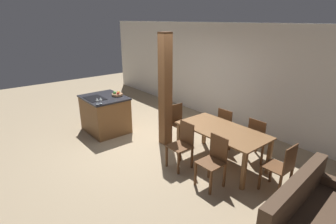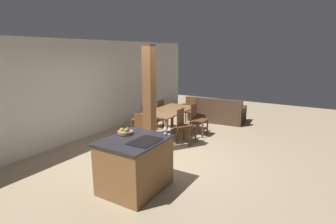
{
  "view_description": "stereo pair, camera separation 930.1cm",
  "coord_description": "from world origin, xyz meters",
  "px_view_note": "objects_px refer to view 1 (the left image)",
  "views": [
    {
      "loc": [
        4.59,
        -3.07,
        2.8
      ],
      "look_at": [
        0.6,
        0.2,
        0.95
      ],
      "focal_mm": 28.0,
      "sensor_mm": 36.0,
      "label": 1
    },
    {
      "loc": [
        -4.7,
        -2.98,
        2.4
      ],
      "look_at": [
        0.6,
        0.2,
        0.95
      ],
      "focal_mm": 28.0,
      "sensor_mm": 36.0,
      "label": 2
    }
  ],
  "objects_px": {
    "dining_chair_near_right": "(213,160)",
    "dining_chair_foot_end": "(281,167)",
    "kitchen_island": "(105,114)",
    "wine_glass_middle": "(101,99)",
    "dining_chair_near_left": "(182,144)",
    "dining_table": "(222,134)",
    "dining_chair_head_end": "(179,123)",
    "wine_glass_near": "(97,100)",
    "dining_chair_far_right": "(259,138)",
    "timber_post": "(165,91)",
    "fruit_bowl": "(117,94)",
    "dining_chair_far_left": "(227,127)"
  },
  "relations": [
    {
      "from": "dining_table",
      "to": "wine_glass_middle",
      "type": "bearing_deg",
      "value": -151.02
    },
    {
      "from": "dining_chair_head_end",
      "to": "dining_chair_foot_end",
      "type": "xyz_separation_m",
      "value": [
        2.53,
        0.0,
        0.0
      ]
    },
    {
      "from": "dining_chair_far_left",
      "to": "kitchen_island",
      "type": "bearing_deg",
      "value": 34.15
    },
    {
      "from": "dining_chair_near_right",
      "to": "dining_chair_foot_end",
      "type": "distance_m",
      "value": 1.11
    },
    {
      "from": "wine_glass_middle",
      "to": "timber_post",
      "type": "relative_size",
      "value": 0.06
    },
    {
      "from": "dining_table",
      "to": "dining_chair_near_left",
      "type": "bearing_deg",
      "value": -120.19
    },
    {
      "from": "wine_glass_near",
      "to": "dining_chair_foot_end",
      "type": "distance_m",
      "value": 4.05
    },
    {
      "from": "fruit_bowl",
      "to": "dining_chair_near_left",
      "type": "distance_m",
      "value": 2.48
    },
    {
      "from": "wine_glass_middle",
      "to": "dining_chair_near_right",
      "type": "bearing_deg",
      "value": 13.26
    },
    {
      "from": "kitchen_island",
      "to": "wine_glass_middle",
      "type": "bearing_deg",
      "value": -32.28
    },
    {
      "from": "fruit_bowl",
      "to": "dining_chair_foot_end",
      "type": "height_order",
      "value": "fruit_bowl"
    },
    {
      "from": "kitchen_island",
      "to": "timber_post",
      "type": "bearing_deg",
      "value": 26.11
    },
    {
      "from": "wine_glass_middle",
      "to": "dining_chair_near_left",
      "type": "height_order",
      "value": "wine_glass_middle"
    },
    {
      "from": "dining_chair_far_left",
      "to": "dining_chair_near_left",
      "type": "bearing_deg",
      "value": 90.0
    },
    {
      "from": "dining_chair_far_right",
      "to": "dining_chair_near_right",
      "type": "bearing_deg",
      "value": 90.0
    },
    {
      "from": "fruit_bowl",
      "to": "timber_post",
      "type": "relative_size",
      "value": 0.11
    },
    {
      "from": "kitchen_island",
      "to": "dining_chair_near_right",
      "type": "relative_size",
      "value": 1.26
    },
    {
      "from": "wine_glass_near",
      "to": "dining_table",
      "type": "xyz_separation_m",
      "value": [
        2.47,
        1.45,
        -0.41
      ]
    },
    {
      "from": "timber_post",
      "to": "fruit_bowl",
      "type": "bearing_deg",
      "value": -162.23
    },
    {
      "from": "fruit_bowl",
      "to": "timber_post",
      "type": "xyz_separation_m",
      "value": [
        1.41,
        0.45,
        0.29
      ]
    },
    {
      "from": "kitchen_island",
      "to": "dining_chair_head_end",
      "type": "height_order",
      "value": "kitchen_island"
    },
    {
      "from": "kitchen_island",
      "to": "dining_table",
      "type": "xyz_separation_m",
      "value": [
        2.97,
        1.05,
        0.18
      ]
    },
    {
      "from": "kitchen_island",
      "to": "fruit_bowl",
      "type": "bearing_deg",
      "value": 65.79
    },
    {
      "from": "dining_table",
      "to": "dining_chair_far_left",
      "type": "height_order",
      "value": "dining_chair_far_left"
    },
    {
      "from": "wine_glass_near",
      "to": "dining_table",
      "type": "height_order",
      "value": "wine_glass_near"
    },
    {
      "from": "fruit_bowl",
      "to": "wine_glass_middle",
      "type": "distance_m",
      "value": 0.72
    },
    {
      "from": "dining_chair_near_left",
      "to": "dining_chair_near_right",
      "type": "bearing_deg",
      "value": 0.0
    },
    {
      "from": "dining_chair_near_left",
      "to": "dining_chair_far_right",
      "type": "distance_m",
      "value": 1.6
    },
    {
      "from": "dining_chair_head_end",
      "to": "dining_chair_near_left",
      "type": "bearing_deg",
      "value": -128.66
    },
    {
      "from": "dining_table",
      "to": "timber_post",
      "type": "height_order",
      "value": "timber_post"
    },
    {
      "from": "dining_table",
      "to": "dining_chair_near_left",
      "type": "xyz_separation_m",
      "value": [
        -0.4,
        -0.69,
        -0.16
      ]
    },
    {
      "from": "dining_chair_near_left",
      "to": "timber_post",
      "type": "height_order",
      "value": "timber_post"
    },
    {
      "from": "wine_glass_middle",
      "to": "dining_table",
      "type": "bearing_deg",
      "value": 28.98
    },
    {
      "from": "kitchen_island",
      "to": "wine_glass_middle",
      "type": "distance_m",
      "value": 0.83
    },
    {
      "from": "wine_glass_near",
      "to": "dining_chair_near_right",
      "type": "xyz_separation_m",
      "value": [
        2.87,
        0.76,
        -0.57
      ]
    },
    {
      "from": "dining_chair_foot_end",
      "to": "dining_chair_near_left",
      "type": "bearing_deg",
      "value": -67.49
    },
    {
      "from": "kitchen_island",
      "to": "wine_glass_near",
      "type": "distance_m",
      "value": 0.87
    },
    {
      "from": "dining_chair_near_left",
      "to": "wine_glass_middle",
      "type": "bearing_deg",
      "value": -161.88
    },
    {
      "from": "dining_chair_near_left",
      "to": "dining_chair_far_right",
      "type": "xyz_separation_m",
      "value": [
        0.8,
        1.38,
        0.0
      ]
    },
    {
      "from": "dining_chair_near_right",
      "to": "dining_chair_foot_end",
      "type": "relative_size",
      "value": 1.0
    },
    {
      "from": "timber_post",
      "to": "dining_chair_far_right",
      "type": "bearing_deg",
      "value": 28.33
    },
    {
      "from": "fruit_bowl",
      "to": "dining_table",
      "type": "bearing_deg",
      "value": 14.73
    },
    {
      "from": "wine_glass_near",
      "to": "dining_chair_far_right",
      "type": "distance_m",
      "value": 3.63
    },
    {
      "from": "dining_chair_far_right",
      "to": "dining_table",
      "type": "bearing_deg",
      "value": 59.81
    },
    {
      "from": "fruit_bowl",
      "to": "timber_post",
      "type": "bearing_deg",
      "value": 17.77
    },
    {
      "from": "dining_chair_foot_end",
      "to": "dining_table",
      "type": "bearing_deg",
      "value": -90.0
    },
    {
      "from": "dining_chair_near_right",
      "to": "timber_post",
      "type": "relative_size",
      "value": 0.36
    },
    {
      "from": "wine_glass_middle",
      "to": "dining_chair_head_end",
      "type": "relative_size",
      "value": 0.17
    },
    {
      "from": "dining_chair_far_left",
      "to": "dining_chair_foot_end",
      "type": "height_order",
      "value": "same"
    },
    {
      "from": "wine_glass_middle",
      "to": "dining_chair_head_end",
      "type": "xyz_separation_m",
      "value": [
        1.2,
        1.37,
        -0.57
      ]
    }
  ]
}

